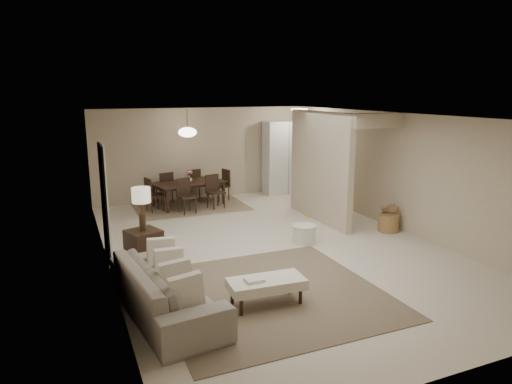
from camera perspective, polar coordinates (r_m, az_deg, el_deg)
name	(u,v)px	position (r m, az deg, el deg)	size (l,w,h in m)	color
floor	(271,246)	(8.92, 1.85, -6.73)	(9.00, 9.00, 0.00)	beige
ceiling	(272,116)	(8.44, 1.97, 9.51)	(9.00, 9.00, 0.00)	white
back_wall	(203,153)	(12.76, -6.64, 4.82)	(6.00, 6.00, 0.00)	tan
left_wall	(105,197)	(7.85, -18.39, -0.58)	(9.00, 9.00, 0.00)	tan
right_wall	(399,172)	(10.21, 17.39, 2.40)	(9.00, 9.00, 0.00)	tan
partition	(320,167)	(10.51, 7.97, 3.14)	(0.15, 2.50, 2.50)	tan
doorway	(104,202)	(8.48, -18.44, -1.23)	(0.04, 0.90, 2.04)	black
pantry_cabinet	(284,157)	(13.32, 3.58, 4.33)	(1.20, 0.55, 2.10)	silver
flush_light	(299,110)	(12.33, 5.46, 10.22)	(0.44, 0.44, 0.05)	white
living_rug	(270,293)	(6.94, 1.79, -12.53)	(3.20, 3.20, 0.01)	brown
sofa	(166,289)	(6.36, -11.22, -11.81)	(0.93, 2.38, 0.70)	gray
ottoman_bench	(266,284)	(6.49, 1.31, -11.45)	(1.10, 0.55, 0.38)	silver
side_table	(144,246)	(8.27, -13.83, -6.59)	(0.52, 0.52, 0.58)	black
table_lamp	(141,199)	(8.03, -14.15, -0.85)	(0.32, 0.32, 0.76)	#422C1C
round_pouf	(304,234)	(9.08, 6.03, -5.26)	(0.46, 0.46, 0.36)	silver
wicker_basket	(388,223)	(10.17, 16.23, -3.72)	(0.44, 0.44, 0.37)	brown
dining_rug	(190,206)	(12.07, -8.27, -1.69)	(2.80, 2.10, 0.01)	#766349
dining_table	(190,194)	(12.00, -8.31, -0.25)	(1.80, 1.00, 0.63)	black
dining_chairs	(189,190)	(11.98, -8.33, 0.28)	(2.33, 1.90, 0.86)	black
vase	(189,179)	(11.92, -8.37, 1.63)	(0.16, 0.16, 0.17)	silver
yellow_mat	(322,214)	(11.26, 8.23, -2.72)	(0.90, 0.55, 0.01)	gold
pendant_light	(187,132)	(11.76, -8.56, 7.40)	(0.46, 0.46, 0.71)	#422C1C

